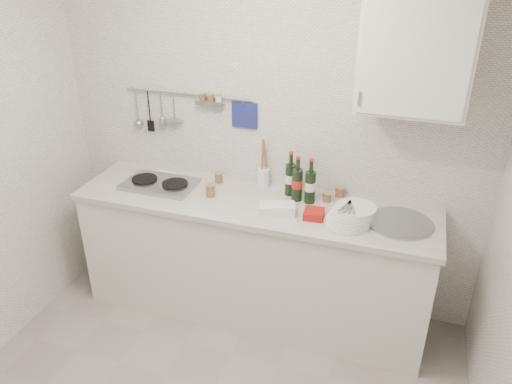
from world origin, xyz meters
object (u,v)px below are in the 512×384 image
wine_bottles (299,178)px  utensil_crock (263,175)px  wall_cabinet (417,49)px  plate_stack_hob (156,181)px  plate_stack_sink (351,215)px

wine_bottles → utensil_crock: bearing=158.2°
wall_cabinet → utensil_crock: 1.32m
wall_cabinet → wine_bottles: 1.07m
plate_stack_hob → plate_stack_sink: bearing=-5.0°
wall_cabinet → utensil_crock: size_ratio=1.97×
plate_stack_hob → plate_stack_sink: (1.41, -0.12, 0.04)m
wall_cabinet → plate_stack_sink: size_ratio=2.25×
plate_stack_sink → wine_bottles: bearing=151.1°
wine_bottles → utensil_crock: utensil_crock is taller
plate_stack_sink → wine_bottles: (-0.38, 0.21, 0.10)m
plate_stack_hob → utensil_crock: size_ratio=0.94×
wine_bottles → wall_cabinet: bearing=-0.5°
plate_stack_sink → wine_bottles: 0.45m
wine_bottles → plate_stack_sink: bearing=-28.9°
wall_cabinet → wine_bottles: wall_cabinet is taller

